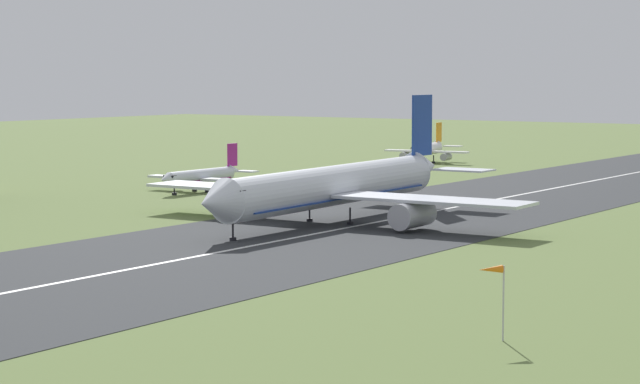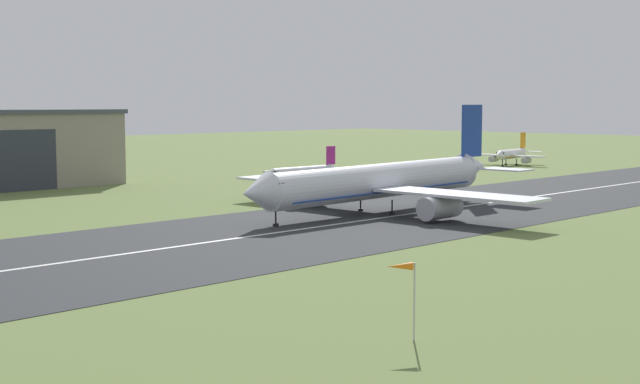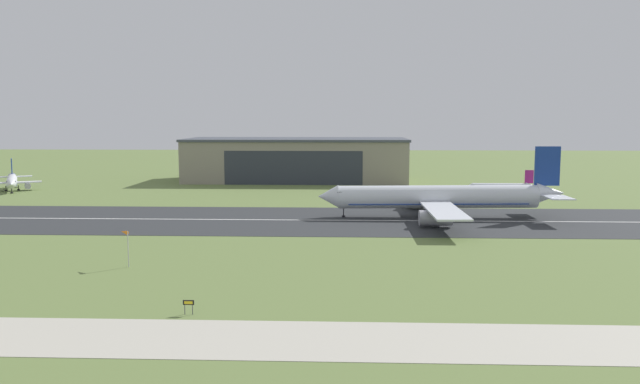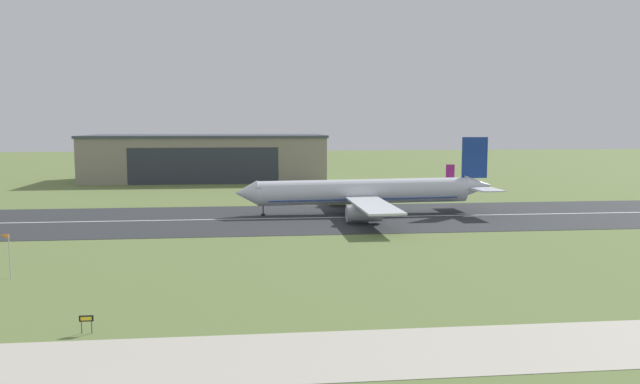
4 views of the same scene
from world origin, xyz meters
TOP-DOWN VIEW (x-y plane):
  - ground_plane at (0.00, 52.14)m, footprint 756.69×756.69m
  - runway_strip at (0.00, 104.28)m, footprint 516.69×41.19m
  - runway_centreline at (0.00, 104.28)m, footprint 465.02×0.70m
  - taxiway_road at (0.00, 25.49)m, footprint 387.52×12.02m
  - hangar_building at (-18.77, 198.32)m, footprint 83.20×34.19m
  - airplane_landing at (21.86, 109.22)m, footprint 58.26×58.45m
  - airplane_parked_west at (46.93, 152.45)m, footprint 21.01×21.35m
  - windsock_pole at (-35.45, 57.81)m, footprint 1.84×1.69m
  - runway_sign at (-19.16, 33.65)m, footprint 1.35×0.13m

SIDE VIEW (x-z plane):
  - ground_plane at x=0.00m, z-range 0.00..0.00m
  - taxiway_road at x=0.00m, z-range 0.00..0.05m
  - runway_strip at x=0.00m, z-range 0.00..0.06m
  - runway_centreline at x=0.00m, z-range 0.06..0.07m
  - runway_sign at x=-19.16m, z-range 0.43..2.21m
  - airplane_parked_west at x=46.93m, z-range -1.34..6.63m
  - airplane_landing at x=21.86m, z-range -3.66..13.39m
  - windsock_pole at x=-35.45m, z-range 2.24..8.07m
  - hangar_building at x=-18.77m, z-range 0.01..16.06m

